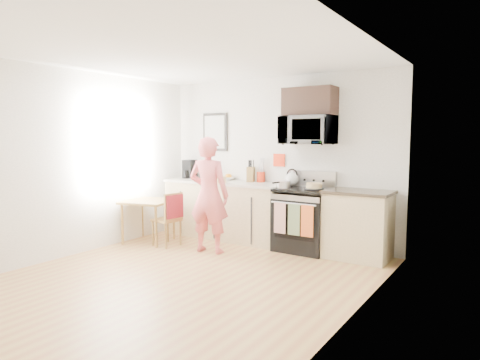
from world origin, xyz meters
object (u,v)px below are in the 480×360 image
Objects in this scene: person at (209,195)px; chair at (171,212)px; dining_table at (148,205)px; range at (304,221)px; microwave at (308,130)px; cake at (314,186)px.

person is 0.72m from chair.
range is at bearing 20.99° from dining_table.
microwave reaches higher than person.
microwave reaches higher than range.
chair is (0.52, -0.04, -0.06)m from dining_table.
dining_table is (-2.28, -0.87, 0.15)m from range.
chair is 2.16m from cake.
microwave is 1.00× the size of dining_table.
person is (-1.11, -0.94, -0.93)m from microwave.
dining_table is at bearing -156.75° from microwave.
cake is (1.29, 0.77, 0.13)m from person.
microwave is 0.45× the size of person.
microwave is at bearing -149.87° from person.
range is 0.57m from cake.
microwave is 2.37m from chair.
microwave is 2.74m from dining_table.
microwave reaches higher than cake.
chair is (-1.76, -0.92, 0.10)m from range.
microwave is 1.72m from person.
person is at bearing -143.08° from range.
microwave is 0.92× the size of chair.
chair is at bearing -152.45° from range.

